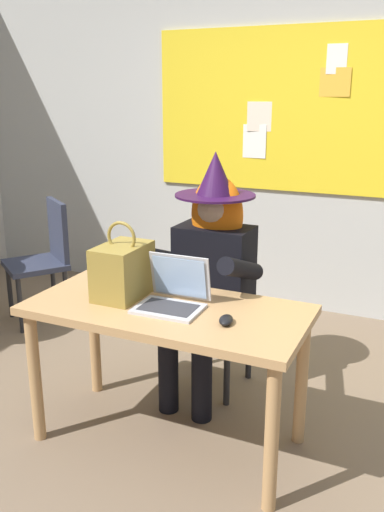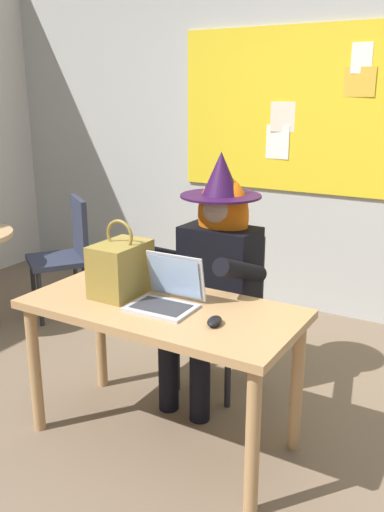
{
  "view_description": "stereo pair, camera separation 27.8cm",
  "coord_description": "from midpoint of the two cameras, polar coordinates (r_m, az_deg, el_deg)",
  "views": [
    {
      "loc": [
        0.95,
        -2.11,
        1.68
      ],
      "look_at": [
        -0.15,
        0.31,
        0.89
      ],
      "focal_mm": 38.45,
      "sensor_mm": 36.0,
      "label": 1
    },
    {
      "loc": [
        1.2,
        -1.99,
        1.68
      ],
      "look_at": [
        -0.15,
        0.31,
        0.89
      ],
      "focal_mm": 38.45,
      "sensor_mm": 36.0,
      "label": 2
    }
  ],
  "objects": [
    {
      "name": "desk_main",
      "position": [
        2.62,
        -5.67,
        -7.34
      ],
      "size": [
        1.32,
        0.64,
        0.72
      ],
      "rotation": [
        0.0,
        0.0,
        0.0
      ],
      "color": "tan",
      "rests_on": "ground"
    },
    {
      "name": "computer_mouse",
      "position": [
        2.37,
        0.21,
        -6.75
      ],
      "size": [
        0.08,
        0.11,
        0.03
      ],
      "primitive_type": "ellipsoid",
      "rotation": [
        0.0,
        0.0,
        0.21
      ],
      "color": "black",
      "rests_on": "desk_main"
    },
    {
      "name": "chair_at_desk",
      "position": [
        3.23,
        0.27,
        -4.77
      ],
      "size": [
        0.43,
        0.43,
        0.9
      ],
      "rotation": [
        0.0,
        0.0,
        -1.6
      ],
      "color": "black",
      "rests_on": "ground"
    },
    {
      "name": "wall_back_bulletin",
      "position": [
        4.27,
        10.14,
        12.68
      ],
      "size": [
        6.22,
        2.25,
        2.78
      ],
      "color": "#B2B2AD",
      "rests_on": "ground"
    },
    {
      "name": "person_costumed",
      "position": [
        3.03,
        -0.74,
        -0.66
      ],
      "size": [
        0.6,
        0.69,
        1.38
      ],
      "rotation": [
        0.0,
        0.0,
        -1.6
      ],
      "color": "black",
      "rests_on": "ground"
    },
    {
      "name": "handbag",
      "position": [
        2.69,
        -10.18,
        -1.52
      ],
      "size": [
        0.2,
        0.3,
        0.38
      ],
      "rotation": [
        0.0,
        0.0,
        -0.12
      ],
      "color": "olive",
      "rests_on": "desk_main"
    },
    {
      "name": "laptop",
      "position": [
        2.56,
        -5.12,
        -4.22
      ],
      "size": [
        0.31,
        0.28,
        0.23
      ],
      "rotation": [
        0.0,
        0.0,
        0.02
      ],
      "color": "#B7B7BC",
      "rests_on": "desk_main"
    },
    {
      "name": "chair_spare_by_window",
      "position": [
        4.29,
        -16.85,
        0.17
      ],
      "size": [
        0.59,
        0.59,
        0.91
      ],
      "rotation": [
        0.0,
        0.0,
        4.09
      ],
      "color": "#2D3347",
      "rests_on": "ground"
    },
    {
      "name": "ground_plane",
      "position": [
        2.86,
        -2.66,
        -19.36
      ],
      "size": [
        24.0,
        24.0,
        0.0
      ],
      "primitive_type": "plane",
      "color": "#75604C"
    }
  ]
}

